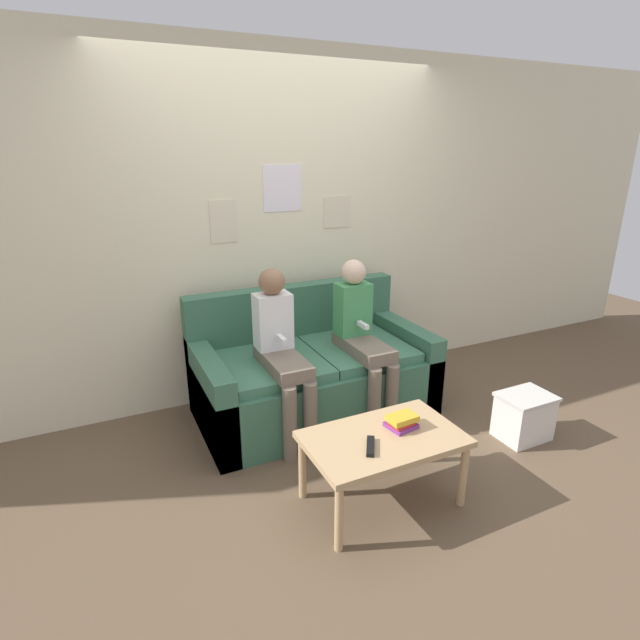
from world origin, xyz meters
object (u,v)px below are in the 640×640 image
Objects in this scene: tv_remote at (371,446)px; storage_box at (524,416)px; person_right at (362,333)px; couch at (312,374)px; coffee_table at (383,444)px; person_left at (281,348)px.

storage_box is (1.34, 0.20, -0.27)m from tv_remote.
storage_box is (0.85, -0.75, -0.48)m from person_right.
couch is 1.10m from coffee_table.
couch is 0.51m from person_left.
couch is 1.97× the size of coffee_table.
coffee_table is at bearing -94.03° from couch.
storage_box is at bearing 6.36° from coffee_table.
person_left is (-0.32, -0.21, 0.35)m from couch.
couch reaches higher than tv_remote.
tv_remote is at bearing -171.43° from storage_box.
person_right reaches higher than tv_remote.
person_left reaches higher than storage_box.
couch reaches higher than storage_box.
coffee_table is at bearing 60.55° from tv_remote.
person_left is 1.71m from storage_box.
person_right is 1.10m from tv_remote.
person_left is (-0.24, 0.89, 0.28)m from coffee_table.
couch is 1.19m from tv_remote.
person_left is 6.94× the size of tv_remote.
person_right is at bearing 94.62° from tv_remote.
person_left is 1.00× the size of person_right.
person_left is at bearing -179.96° from person_right.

